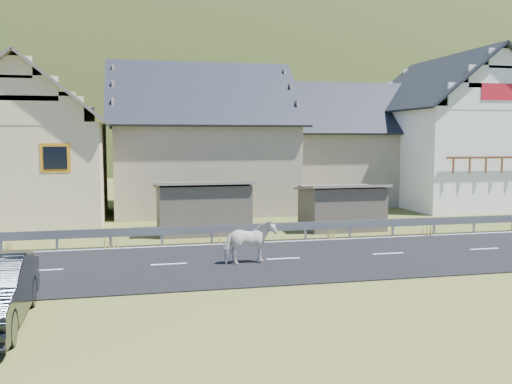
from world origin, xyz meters
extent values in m
plane|color=#3E4D1D|center=(0.00, 0.00, 0.00)|extent=(160.00, 160.00, 0.00)
cube|color=black|center=(0.00, 0.00, 0.02)|extent=(60.00, 7.00, 0.04)
cube|color=silver|center=(0.00, 0.00, 0.04)|extent=(60.00, 6.60, 0.01)
cube|color=#93969B|center=(0.00, 3.68, 0.58)|extent=(28.00, 0.08, 0.34)
cube|color=#93969B|center=(-10.00, 3.70, 0.35)|extent=(0.10, 0.06, 0.70)
cube|color=#93969B|center=(-8.00, 3.70, 0.35)|extent=(0.10, 0.06, 0.70)
cube|color=#93969B|center=(-6.00, 3.70, 0.35)|extent=(0.10, 0.06, 0.70)
cube|color=#93969B|center=(-4.00, 3.70, 0.35)|extent=(0.10, 0.06, 0.70)
cube|color=#93969B|center=(-2.00, 3.70, 0.35)|extent=(0.10, 0.06, 0.70)
cube|color=#93969B|center=(0.00, 3.70, 0.35)|extent=(0.10, 0.06, 0.70)
cube|color=#93969B|center=(2.00, 3.70, 0.35)|extent=(0.10, 0.06, 0.70)
cube|color=#93969B|center=(4.00, 3.70, 0.35)|extent=(0.10, 0.06, 0.70)
cube|color=#93969B|center=(6.00, 3.70, 0.35)|extent=(0.10, 0.06, 0.70)
cube|color=#93969B|center=(8.00, 3.70, 0.35)|extent=(0.10, 0.06, 0.70)
cube|color=#93969B|center=(10.00, 3.70, 0.35)|extent=(0.10, 0.06, 0.70)
cube|color=#93969B|center=(12.00, 3.70, 0.35)|extent=(0.10, 0.06, 0.70)
cube|color=brown|center=(-2.00, 6.50, 1.10)|extent=(4.30, 3.30, 2.40)
cube|color=brown|center=(4.50, 6.00, 1.00)|extent=(3.80, 2.90, 2.20)
cube|color=beige|center=(-10.00, 12.00, 2.50)|extent=(7.00, 9.00, 5.00)
cube|color=orange|center=(-8.40, 7.50, 3.40)|extent=(1.30, 0.12, 1.30)
cube|color=gray|center=(-1.00, 15.00, 2.50)|extent=(10.00, 9.00, 5.00)
cube|color=gray|center=(9.00, 17.00, 2.30)|extent=(9.00, 8.00, 4.60)
cube|color=white|center=(15.00, 14.00, 3.00)|extent=(8.00, 10.00, 6.00)
cube|color=red|center=(15.00, 8.97, 6.80)|extent=(2.60, 0.06, 0.90)
cube|color=brown|center=(15.00, 8.75, 3.20)|extent=(6.80, 0.12, 0.12)
ellipsoid|color=#2E3B16|center=(5.00, 180.00, -20.00)|extent=(440.00, 280.00, 260.00)
imported|color=silver|center=(-1.33, -0.50, 0.78)|extent=(1.02, 1.84, 1.47)
camera|label=1|loc=(-5.30, -19.07, 4.30)|focal=40.00mm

